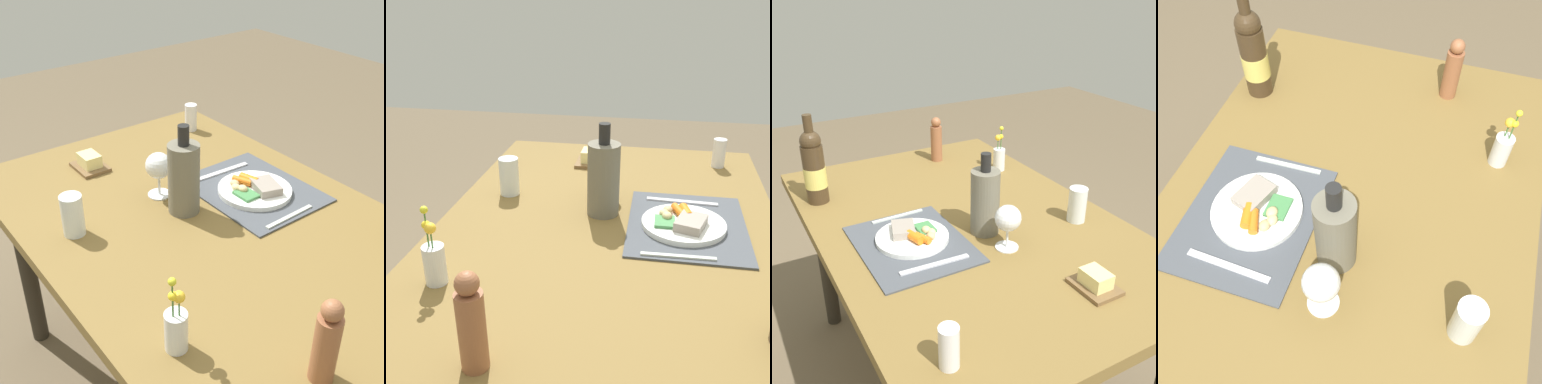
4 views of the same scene
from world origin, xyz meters
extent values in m
cube|color=brown|center=(0.00, 0.00, 0.74)|extent=(1.48, 0.98, 0.04)
cylinder|color=#2B261C|center=(0.63, -0.38, 0.36)|extent=(0.06, 0.06, 0.72)
cylinder|color=#2B261C|center=(0.63, 0.38, 0.36)|extent=(0.06, 0.06, 0.72)
cube|color=#454A51|center=(0.05, -0.22, 0.76)|extent=(0.41, 0.33, 0.01)
cylinder|color=white|center=(0.04, -0.21, 0.77)|extent=(0.24, 0.24, 0.02)
cube|color=gray|center=(0.01, -0.23, 0.79)|extent=(0.12, 0.10, 0.03)
cylinder|color=orange|center=(0.07, -0.22, 0.79)|extent=(0.07, 0.04, 0.03)
cylinder|color=orange|center=(0.08, -0.20, 0.79)|extent=(0.07, 0.05, 0.02)
ellipsoid|color=#D3BD80|center=(0.04, -0.17, 0.79)|extent=(0.03, 0.03, 0.02)
ellipsoid|color=#DAC281|center=(0.06, -0.16, 0.79)|extent=(0.03, 0.03, 0.02)
ellipsoid|color=tan|center=(0.08, -0.17, 0.79)|extent=(0.03, 0.03, 0.02)
cube|color=#428449|center=(0.02, -0.16, 0.78)|extent=(0.07, 0.06, 0.01)
cube|color=silver|center=(-0.13, -0.20, 0.77)|extent=(0.02, 0.19, 0.00)
cube|color=silver|center=(0.20, -0.21, 0.77)|extent=(0.03, 0.22, 0.00)
cylinder|color=silver|center=(-0.33, 0.36, 0.81)|extent=(0.05, 0.05, 0.10)
cylinder|color=#3F7233|center=(-0.33, 0.37, 0.85)|extent=(0.00, 0.00, 0.19)
sphere|color=yellow|center=(-0.33, 0.37, 0.95)|extent=(0.02, 0.02, 0.02)
cylinder|color=#3F7233|center=(-0.33, 0.37, 0.83)|extent=(0.00, 0.00, 0.15)
sphere|color=yellow|center=(-0.33, 0.37, 0.91)|extent=(0.02, 0.02, 0.02)
cylinder|color=#3F7233|center=(-0.34, 0.35, 0.83)|extent=(0.00, 0.00, 0.15)
sphere|color=yellow|center=(-0.34, 0.35, 0.90)|extent=(0.03, 0.03, 0.03)
cylinder|color=#965A3A|center=(-0.57, 0.17, 0.84)|extent=(0.05, 0.05, 0.16)
sphere|color=#965A3A|center=(-0.57, 0.17, 0.94)|extent=(0.04, 0.04, 0.04)
cylinder|color=white|center=(0.56, -0.35, 0.81)|extent=(0.05, 0.05, 0.11)
cylinder|color=#696555|center=(0.10, 0.02, 0.87)|extent=(0.10, 0.10, 0.22)
cylinder|color=black|center=(0.10, 0.02, 1.01)|extent=(0.03, 0.03, 0.06)
cylinder|color=silver|center=(0.18, 0.34, 0.82)|extent=(0.06, 0.06, 0.12)
cylinder|color=#ADDCC5|center=(0.18, 0.34, 0.79)|extent=(0.06, 0.06, 0.07)
cube|color=brown|center=(0.51, 0.13, 0.76)|extent=(0.13, 0.10, 0.01)
cube|color=#ECDC8B|center=(0.51, 0.13, 0.79)|extent=(0.08, 0.06, 0.04)
cylinder|color=white|center=(0.22, 0.03, 0.76)|extent=(0.07, 0.07, 0.00)
cylinder|color=white|center=(0.22, 0.03, 0.79)|extent=(0.01, 0.01, 0.06)
sphere|color=white|center=(0.22, 0.03, 0.86)|extent=(0.08, 0.08, 0.08)
camera|label=1|loc=(-0.97, 0.80, 1.61)|focal=48.17mm
camera|label=2|loc=(-1.20, -0.13, 1.40)|focal=44.88mm
camera|label=3|loc=(1.26, -0.70, 1.55)|focal=43.87mm
camera|label=4|loc=(0.58, 0.21, 1.73)|focal=41.86mm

